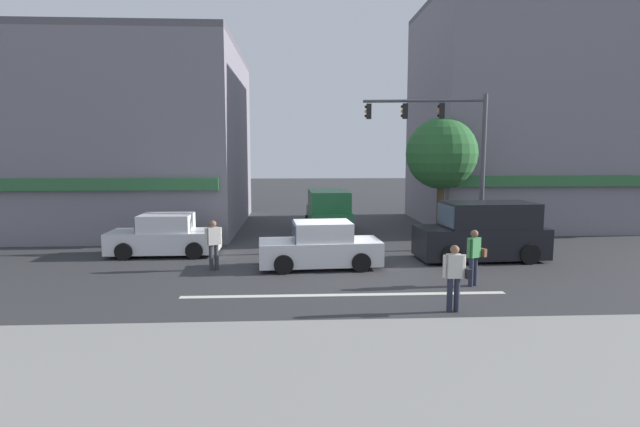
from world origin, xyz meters
TOP-DOWN VIEW (x-y plane):
  - ground_plane at (0.00, 0.00)m, footprint 120.00×120.00m
  - lane_marking_stripe at (0.00, -3.50)m, footprint 9.00×0.24m
  - sidewalk_curb at (0.00, -8.50)m, footprint 40.00×5.00m
  - building_left_block at (-10.92, 10.13)m, footprint 13.47×11.92m
  - building_right_corner at (11.56, 10.17)m, footprint 11.64×9.15m
  - street_tree at (5.29, 5.47)m, footprint 3.21×3.21m
  - utility_pole_near_left at (-8.93, 5.88)m, footprint 1.40×0.22m
  - traffic_light_mast at (4.88, 2.96)m, footprint 4.86×0.82m
  - van_parked_curbside at (0.28, 7.15)m, footprint 2.14×4.65m
  - sedan_waiting_far at (-6.32, 2.27)m, footprint 4.12×1.91m
  - van_approaching_near at (5.50, 0.81)m, footprint 4.68×2.20m
  - sedan_crossing_center at (-0.49, -0.12)m, footprint 4.20×2.09m
  - pedestrian_foreground_with_bag at (2.54, -5.10)m, footprint 0.67×0.29m
  - pedestrian_mid_crossing at (-4.07, -0.31)m, footprint 0.53×0.34m
  - pedestrian_far_side at (3.88, -2.75)m, footprint 0.67×0.47m

SIDE VIEW (x-z plane):
  - ground_plane at x=0.00m, z-range 0.00..0.00m
  - lane_marking_stripe at x=0.00m, z-range 0.00..0.01m
  - sidewalk_curb at x=0.00m, z-range 0.00..0.16m
  - sedan_waiting_far at x=-6.32m, z-range -0.08..1.50m
  - sedan_crossing_center at x=-0.49m, z-range -0.08..1.50m
  - pedestrian_mid_crossing at x=-4.07m, z-range 0.11..1.78m
  - pedestrian_foreground_with_bag at x=2.54m, z-range 0.12..1.79m
  - pedestrian_far_side at x=3.88m, z-range 0.12..1.79m
  - van_parked_curbside at x=0.28m, z-range -0.05..2.06m
  - van_approaching_near at x=5.50m, z-range -0.05..2.06m
  - street_tree at x=5.29m, z-range 1.11..6.58m
  - utility_pole_near_left at x=-8.93m, z-range 0.15..7.69m
  - traffic_light_mast at x=4.88m, z-range 1.20..7.40m
  - building_left_block at x=-10.92m, z-range 0.00..9.26m
  - building_right_corner at x=11.56m, z-range 0.00..11.89m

